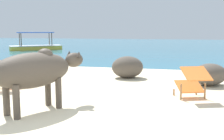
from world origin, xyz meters
name	(u,v)px	position (x,y,z in m)	size (l,w,h in m)	color
water_surface	(167,46)	(0.00, 22.00, 0.00)	(60.00, 36.00, 0.03)	teal
cow	(35,71)	(-1.34, 1.16, 0.77)	(1.25, 1.92, 1.10)	#4C4238
deck_chair_near	(192,81)	(1.38, 2.71, 0.42)	(0.77, 0.91, 0.68)	olive
deck_chair_far	(7,73)	(-2.97, 2.70, 0.42)	(0.60, 0.81, 0.68)	olive
shore_rock_large	(53,63)	(-3.18, 5.65, 0.33)	(0.81, 0.68, 0.58)	#6B5B4C
shore_rock_medium	(25,67)	(-3.69, 4.70, 0.31)	(1.00, 0.98, 0.53)	gray
shore_rock_small	(210,75)	(1.88, 4.30, 0.33)	(0.96, 0.71, 0.57)	brown
shore_rock_flat	(127,67)	(-0.41, 4.92, 0.37)	(0.94, 0.75, 0.65)	brown
boat_yellow	(36,46)	(-9.13, 15.18, 0.29)	(3.55, 3.26, 1.29)	gold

